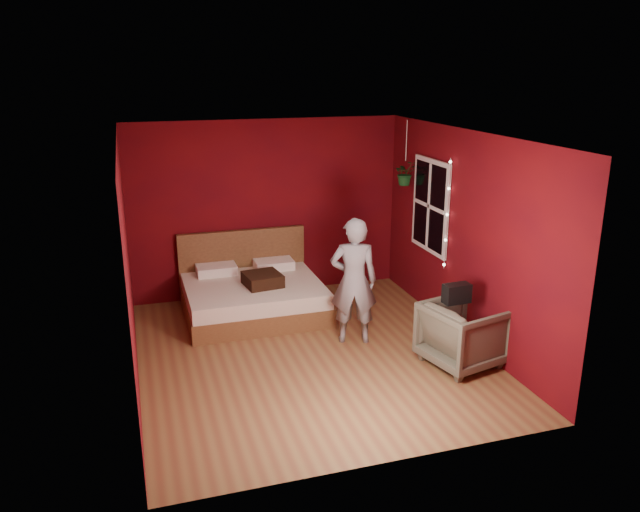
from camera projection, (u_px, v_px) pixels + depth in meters
The scene contains 10 objects.
floor at pixel (311, 354), 7.51m from camera, with size 4.50×4.50×0.00m, color brown.
room_walls at pixel (310, 218), 7.01m from camera, with size 4.04×4.54×2.62m.
window at pixel (430, 206), 8.45m from camera, with size 0.05×0.97×1.27m.
fairy_lights at pixel (447, 215), 7.96m from camera, with size 0.04×0.04×1.45m.
bed at pixel (252, 295), 8.68m from camera, with size 1.86×1.58×1.03m.
person at pixel (354, 281), 7.64m from camera, with size 0.58×0.38×1.60m, color gray.
armchair at pixel (463, 334), 7.16m from camera, with size 0.80×0.82×0.75m, color #575645.
handbag at pixel (457, 293), 7.06m from camera, with size 0.31×0.15×0.22m, color black.
throw_pillow at pixel (263, 279), 8.43m from camera, with size 0.47×0.47×0.17m, color black.
hanging_plant at pixel (405, 173), 8.85m from camera, with size 0.34×0.31×0.92m.
Camera 1 is at (-1.92, -6.55, 3.36)m, focal length 35.00 mm.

